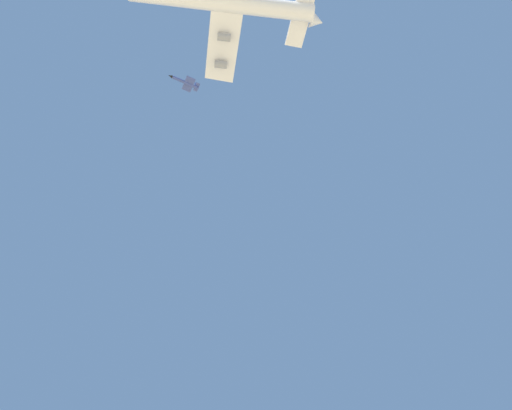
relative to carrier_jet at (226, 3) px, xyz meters
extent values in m
cylinder|color=white|center=(1.16, 0.63, 0.12)|extent=(64.54, 34.00, 6.40)
cone|color=white|center=(-30.72, -17.15, 0.71)|extent=(7.36, 7.57, 5.76)
cube|color=white|center=(-0.63, -0.27, -0.84)|extent=(39.59, 58.16, 5.61)
cylinder|color=gray|center=(9.95, -19.28, -4.80)|extent=(5.79, 4.80, 3.00)
cylinder|color=gray|center=(4.62, -9.70, -3.92)|extent=(5.79, 4.80, 3.00)
cube|color=white|center=(-24.74, -14.52, 8.29)|extent=(7.74, 5.23, 10.42)
cube|color=white|center=(-25.03, -14.00, 0.91)|extent=(16.80, 22.61, 2.36)
cylinder|color=#38478C|center=(33.91, -30.69, 11.12)|extent=(10.19, 10.31, 1.50)
cone|color=black|center=(39.18, -25.35, 11.12)|extent=(2.47, 2.48, 1.50)
cube|color=#38478C|center=(32.86, -31.76, 10.92)|extent=(8.79, 8.75, 0.24)
cube|color=#38478C|center=(30.05, -34.61, 13.07)|extent=(1.83, 1.85, 2.60)
cube|color=#38478C|center=(30.05, -34.61, 11.32)|extent=(4.82, 4.79, 0.20)
camera|label=1|loc=(-27.54, 48.74, -139.47)|focal=24.68mm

